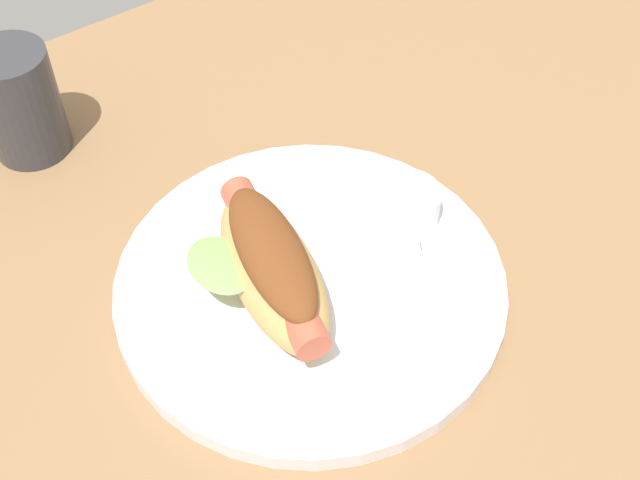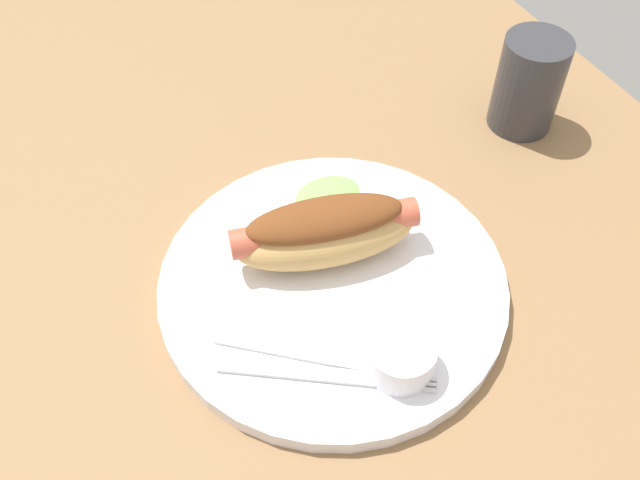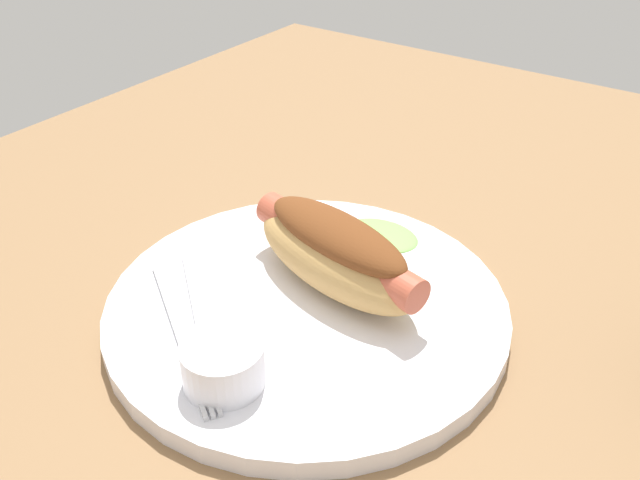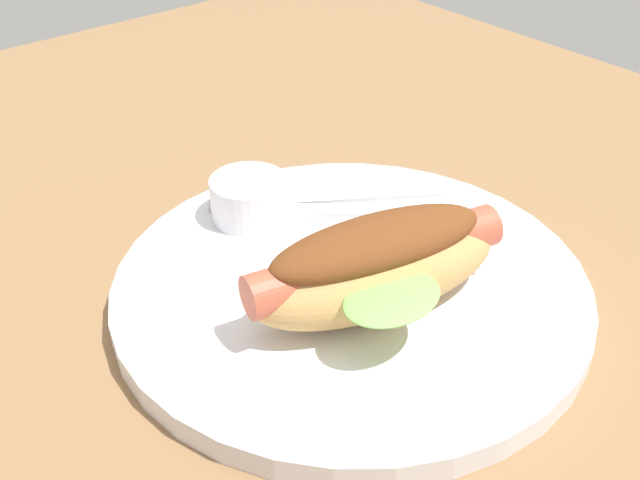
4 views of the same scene
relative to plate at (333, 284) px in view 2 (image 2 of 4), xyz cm
name	(u,v)px [view 2 (image 2 of 4)]	position (x,y,z in cm)	size (l,w,h in cm)	color
ground_plane	(292,289)	(2.35, 2.89, -1.70)	(120.00, 90.00, 1.80)	olive
plate	(333,284)	(0.00, 0.00, 0.00)	(30.08, 30.08, 1.60)	white
hot_dog	(325,230)	(2.95, -0.71, 3.86)	(10.26, 16.93, 5.84)	tan
sauce_ramekin	(401,357)	(-9.95, -0.68, 2.30)	(5.37, 5.37, 3.01)	white
fork	(322,375)	(-7.92, 5.12, 1.00)	(10.33, 14.91, 0.40)	silver
knife	(308,353)	(-5.72, 5.19, 0.98)	(15.21, 1.40, 0.36)	silver
drinking_cup	(529,84)	(10.67, -28.12, 4.29)	(6.78, 6.78, 10.17)	#333338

